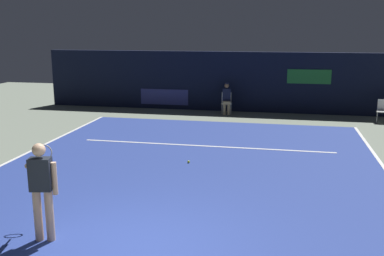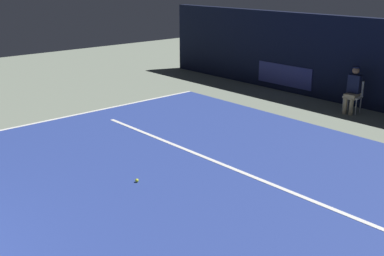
# 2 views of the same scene
# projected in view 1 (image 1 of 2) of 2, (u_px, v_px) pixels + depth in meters

# --- Properties ---
(ground_plane) EXTENTS (32.21, 32.21, 0.00)m
(ground_plane) POSITION_uv_depth(u_px,v_px,m) (192.00, 166.00, 11.84)
(ground_plane) COLOR gray
(court_surface) EXTENTS (10.05, 11.52, 0.01)m
(court_surface) POSITION_uv_depth(u_px,v_px,m) (192.00, 165.00, 11.83)
(court_surface) COLOR navy
(court_surface) RESTS_ON ground
(line_sideline_right) EXTENTS (0.10, 11.52, 0.01)m
(line_sideline_right) POSITION_uv_depth(u_px,v_px,m) (23.00, 155.00, 12.80)
(line_sideline_right) COLOR white
(line_sideline_right) RESTS_ON court_surface
(line_service) EXTENTS (7.84, 0.10, 0.01)m
(line_service) POSITION_uv_depth(u_px,v_px,m) (205.00, 146.00, 13.76)
(line_service) COLOR white
(line_service) RESTS_ON court_surface
(back_wall) EXTENTS (16.79, 0.33, 2.60)m
(back_wall) POSITION_uv_depth(u_px,v_px,m) (230.00, 82.00, 19.53)
(back_wall) COLOR black
(back_wall) RESTS_ON ground
(tennis_player) EXTENTS (0.76, 0.93, 1.73)m
(tennis_player) POSITION_uv_depth(u_px,v_px,m) (42.00, 186.00, 7.46)
(tennis_player) COLOR #DBAD89
(tennis_player) RESTS_ON ground
(line_judge_on_chair) EXTENTS (0.49, 0.57, 1.32)m
(line_judge_on_chair) POSITION_uv_depth(u_px,v_px,m) (227.00, 98.00, 18.90)
(line_judge_on_chair) COLOR white
(line_judge_on_chair) RESTS_ON ground
(courtside_chair_near) EXTENTS (0.51, 0.49, 0.88)m
(courtside_chair_near) POSITION_uv_depth(u_px,v_px,m) (383.00, 110.00, 17.22)
(courtside_chair_near) COLOR white
(courtside_chair_near) RESTS_ON ground
(tennis_ball) EXTENTS (0.07, 0.07, 0.07)m
(tennis_ball) POSITION_uv_depth(u_px,v_px,m) (189.00, 162.00, 12.03)
(tennis_ball) COLOR #CCE033
(tennis_ball) RESTS_ON court_surface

